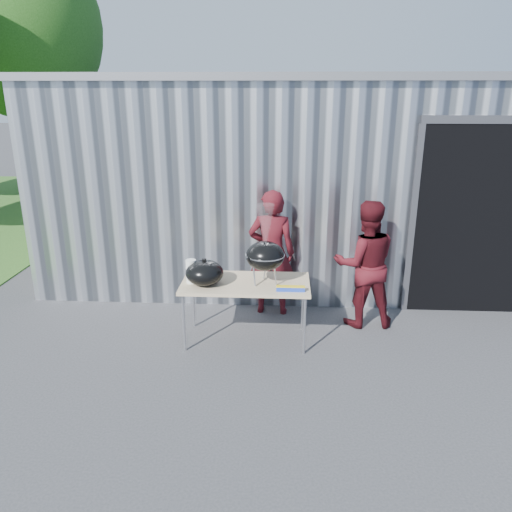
# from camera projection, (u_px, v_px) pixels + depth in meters

# --- Properties ---
(ground) EXTENTS (80.00, 80.00, 0.00)m
(ground) POSITION_uv_depth(u_px,v_px,m) (247.00, 369.00, 5.45)
(ground) COLOR #363639
(building) EXTENTS (8.20, 6.20, 3.10)m
(building) POSITION_uv_depth(u_px,v_px,m) (314.00, 166.00, 9.25)
(building) COLOR silver
(building) RESTS_ON ground
(tree_far) EXTENTS (4.09, 4.09, 6.78)m
(tree_far) POSITION_uv_depth(u_px,v_px,m) (21.00, 27.00, 12.90)
(tree_far) COLOR #442D19
(tree_far) RESTS_ON ground
(folding_table) EXTENTS (1.50, 0.75, 0.75)m
(folding_table) POSITION_uv_depth(u_px,v_px,m) (246.00, 285.00, 5.87)
(folding_table) COLOR tan
(folding_table) RESTS_ON ground
(kettle_grill) EXTENTS (0.45, 0.45, 0.94)m
(kettle_grill) POSITION_uv_depth(u_px,v_px,m) (265.00, 249.00, 5.68)
(kettle_grill) COLOR black
(kettle_grill) RESTS_ON folding_table
(grill_lid) EXTENTS (0.44, 0.44, 0.32)m
(grill_lid) POSITION_uv_depth(u_px,v_px,m) (205.00, 273.00, 5.74)
(grill_lid) COLOR black
(grill_lid) RESTS_ON folding_table
(paper_towels) EXTENTS (0.12, 0.12, 0.28)m
(paper_towels) POSITION_uv_depth(u_px,v_px,m) (191.00, 271.00, 5.80)
(paper_towels) COLOR white
(paper_towels) RESTS_ON folding_table
(white_tub) EXTENTS (0.20, 0.15, 0.10)m
(white_tub) POSITION_uv_depth(u_px,v_px,m) (202.00, 271.00, 6.05)
(white_tub) COLOR white
(white_tub) RESTS_ON folding_table
(foil_box) EXTENTS (0.32, 0.06, 0.06)m
(foil_box) POSITION_uv_depth(u_px,v_px,m) (291.00, 289.00, 5.58)
(foil_box) COLOR #1C3BB6
(foil_box) RESTS_ON folding_table
(person_cook) EXTENTS (0.64, 0.44, 1.69)m
(person_cook) POSITION_uv_depth(u_px,v_px,m) (272.00, 253.00, 6.59)
(person_cook) COLOR #450E15
(person_cook) RESTS_ON ground
(person_bystander) EXTENTS (0.84, 0.67, 1.63)m
(person_bystander) POSITION_uv_depth(u_px,v_px,m) (365.00, 264.00, 6.26)
(person_bystander) COLOR #450E15
(person_bystander) RESTS_ON ground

